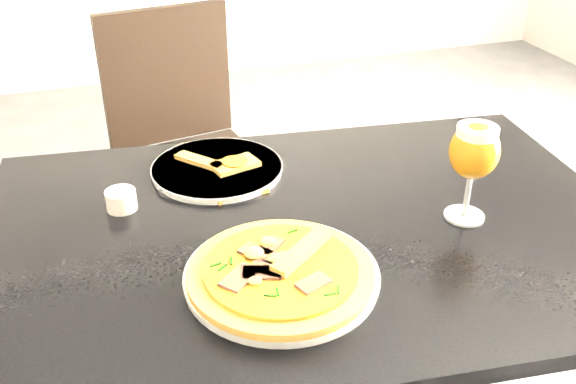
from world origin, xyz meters
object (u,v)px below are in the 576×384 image
object	(u,v)px
dining_table	(308,264)
chair_far	(186,150)
pizza	(281,271)
beer_glass	(474,152)

from	to	relation	value
dining_table	chair_far	world-z (taller)	chair_far
chair_far	pizza	distance (m)	1.06
chair_far	dining_table	bearing A→B (deg)	-93.77
pizza	beer_glass	size ratio (longest dim) A/B	1.58
pizza	beer_glass	bearing A→B (deg)	12.92
dining_table	pizza	world-z (taller)	pizza
chair_far	pizza	size ratio (longest dim) A/B	3.08
dining_table	pizza	xyz separation A→B (m)	(-0.10, -0.15, 0.12)
beer_glass	pizza	bearing A→B (deg)	-167.08
pizza	chair_far	bearing A→B (deg)	89.74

